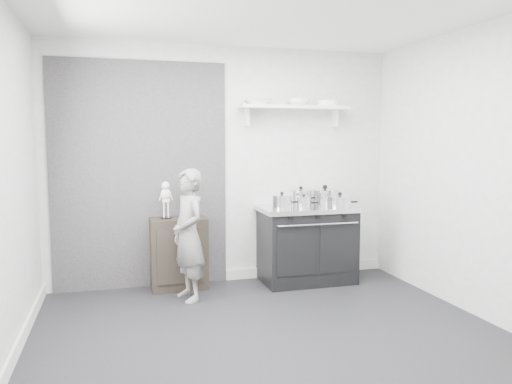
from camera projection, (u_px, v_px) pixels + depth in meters
ground at (272, 338)px, 4.16m from camera, size 4.00×4.00×0.00m
room_shell at (257, 140)px, 4.11m from camera, size 4.02×3.62×2.71m
wall_shelf at (294, 108)px, 5.77m from camera, size 1.30×0.26×0.24m
stove at (307, 244)px, 5.77m from camera, size 1.10×0.69×0.88m
side_cabinet at (179, 253)px, 5.50m from camera, size 0.61×0.35×0.79m
child at (189, 235)px, 5.09m from camera, size 0.45×0.56×1.35m
pot_front_left at (282, 202)px, 5.53m from camera, size 0.31×0.23×0.19m
pot_back_left at (301, 197)px, 5.80m from camera, size 0.33×0.25×0.22m
pot_back_right at (325, 197)px, 5.91m from camera, size 0.41×0.33×0.23m
pot_front_right at (340, 202)px, 5.61m from camera, size 0.35×0.26×0.18m
pot_front_center at (304, 202)px, 5.57m from camera, size 0.26×0.17×0.16m
skeleton_full at (166, 197)px, 5.40m from camera, size 0.13×0.08×0.47m
skeleton_torso at (192, 200)px, 5.48m from camera, size 0.11×0.07×0.38m
bowl_large at (258, 101)px, 5.64m from camera, size 0.30×0.30×0.07m
bowl_small at (299, 102)px, 5.77m from camera, size 0.24×0.24×0.07m
plate_stack at (328, 103)px, 5.87m from camera, size 0.26×0.26×0.06m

